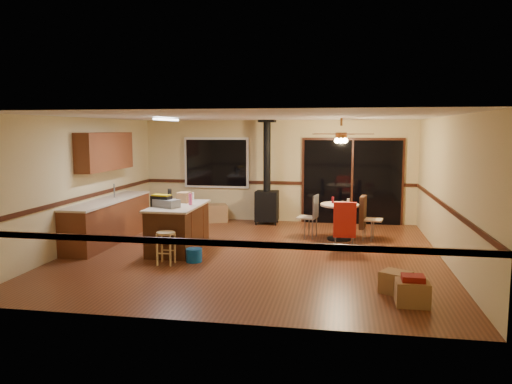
% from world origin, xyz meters
% --- Properties ---
extents(floor, '(7.00, 7.00, 0.00)m').
position_xyz_m(floor, '(0.00, 0.00, 0.00)').
color(floor, '#5C2E19').
rests_on(floor, ground).
extents(ceiling, '(7.00, 7.00, 0.00)m').
position_xyz_m(ceiling, '(0.00, 0.00, 2.60)').
color(ceiling, silver).
rests_on(ceiling, ground).
extents(wall_back, '(7.00, 0.00, 7.00)m').
position_xyz_m(wall_back, '(0.00, 3.50, 1.30)').
color(wall_back, '#CBB881').
rests_on(wall_back, ground).
extents(wall_front, '(7.00, 0.00, 7.00)m').
position_xyz_m(wall_front, '(0.00, -3.50, 1.30)').
color(wall_front, '#CBB881').
rests_on(wall_front, ground).
extents(wall_left, '(0.00, 7.00, 7.00)m').
position_xyz_m(wall_left, '(-3.50, 0.00, 1.30)').
color(wall_left, '#CBB881').
rests_on(wall_left, ground).
extents(wall_right, '(0.00, 7.00, 7.00)m').
position_xyz_m(wall_right, '(3.50, 0.00, 1.30)').
color(wall_right, '#CBB881').
rests_on(wall_right, ground).
extents(chair_rail, '(7.00, 7.00, 0.08)m').
position_xyz_m(chair_rail, '(0.00, 0.00, 1.00)').
color(chair_rail, '#37180D').
rests_on(chair_rail, ground).
extents(window, '(1.72, 0.10, 1.32)m').
position_xyz_m(window, '(-1.60, 3.45, 1.50)').
color(window, black).
rests_on(window, ground).
extents(sliding_door, '(2.52, 0.10, 2.10)m').
position_xyz_m(sliding_door, '(1.90, 3.45, 1.05)').
color(sliding_door, black).
rests_on(sliding_door, ground).
extents(lower_cabinets, '(0.60, 3.00, 0.86)m').
position_xyz_m(lower_cabinets, '(-3.20, 0.50, 0.43)').
color(lower_cabinets, brown).
rests_on(lower_cabinets, ground).
extents(countertop, '(0.64, 3.04, 0.04)m').
position_xyz_m(countertop, '(-3.20, 0.50, 0.88)').
color(countertop, beige).
rests_on(countertop, lower_cabinets).
extents(upper_cabinets, '(0.35, 2.00, 0.80)m').
position_xyz_m(upper_cabinets, '(-3.33, 0.70, 1.90)').
color(upper_cabinets, brown).
rests_on(upper_cabinets, ground).
extents(kitchen_island, '(0.88, 1.68, 0.90)m').
position_xyz_m(kitchen_island, '(-1.50, 0.00, 0.45)').
color(kitchen_island, '#402010').
rests_on(kitchen_island, ground).
extents(wood_stove, '(0.55, 0.50, 2.52)m').
position_xyz_m(wood_stove, '(-0.20, 3.05, 0.73)').
color(wood_stove, black).
rests_on(wood_stove, ground).
extents(ceiling_fan, '(0.24, 0.24, 0.55)m').
position_xyz_m(ceiling_fan, '(1.61, 1.50, 2.21)').
color(ceiling_fan, brown).
rests_on(ceiling_fan, ceiling).
extents(fluorescent_strip, '(0.10, 1.20, 0.04)m').
position_xyz_m(fluorescent_strip, '(-1.80, 0.30, 2.56)').
color(fluorescent_strip, white).
rests_on(fluorescent_strip, ceiling).
extents(toolbox_grey, '(0.55, 0.43, 0.15)m').
position_xyz_m(toolbox_grey, '(-1.62, -0.31, 0.97)').
color(toolbox_grey, slate).
rests_on(toolbox_grey, kitchen_island).
extents(toolbox_black, '(0.41, 0.27, 0.21)m').
position_xyz_m(toolbox_black, '(-1.73, -0.27, 1.00)').
color(toolbox_black, black).
rests_on(toolbox_black, kitchen_island).
extents(toolbox_yellow_lid, '(0.37, 0.24, 0.03)m').
position_xyz_m(toolbox_yellow_lid, '(-1.73, -0.27, 1.12)').
color(toolbox_yellow_lid, gold).
rests_on(toolbox_yellow_lid, toolbox_black).
extents(box_on_island, '(0.24, 0.32, 0.20)m').
position_xyz_m(box_on_island, '(-1.49, 0.37, 1.00)').
color(box_on_island, olive).
rests_on(box_on_island, kitchen_island).
extents(bottle_dark, '(0.08, 0.08, 0.28)m').
position_xyz_m(bottle_dark, '(-1.75, 0.25, 1.04)').
color(bottle_dark, black).
rests_on(bottle_dark, kitchen_island).
extents(bottle_pink, '(0.09, 0.09, 0.22)m').
position_xyz_m(bottle_pink, '(-1.25, 0.04, 1.01)').
color(bottle_pink, '#D84C8C').
rests_on(bottle_pink, kitchen_island).
extents(bottle_white, '(0.06, 0.06, 0.17)m').
position_xyz_m(bottle_white, '(-1.41, 0.72, 0.98)').
color(bottle_white, white).
rests_on(bottle_white, kitchen_island).
extents(bar_stool, '(0.35, 0.35, 0.58)m').
position_xyz_m(bar_stool, '(-1.38, -1.03, 0.29)').
color(bar_stool, tan).
rests_on(bar_stool, floor).
extents(blue_bucket, '(0.37, 0.37, 0.24)m').
position_xyz_m(blue_bucket, '(-0.94, -0.79, 0.12)').
color(blue_bucket, '#0C52AF').
rests_on(blue_bucket, floor).
extents(dining_table, '(0.82, 0.82, 0.78)m').
position_xyz_m(dining_table, '(1.61, 1.50, 0.53)').
color(dining_table, black).
rests_on(dining_table, ground).
extents(glass_red, '(0.07, 0.07, 0.14)m').
position_xyz_m(glass_red, '(1.46, 1.60, 0.85)').
color(glass_red, '#590C14').
rests_on(glass_red, dining_table).
extents(glass_cream, '(0.06, 0.06, 0.13)m').
position_xyz_m(glass_cream, '(1.79, 1.45, 0.85)').
color(glass_cream, beige).
rests_on(glass_cream, dining_table).
extents(chair_left, '(0.48, 0.48, 0.51)m').
position_xyz_m(chair_left, '(1.02, 1.57, 0.59)').
color(chair_left, tan).
rests_on(chair_left, ground).
extents(chair_near, '(0.44, 0.47, 0.70)m').
position_xyz_m(chair_near, '(1.72, 0.61, 0.60)').
color(chair_near, tan).
rests_on(chair_near, ground).
extents(chair_right, '(0.53, 0.49, 0.70)m').
position_xyz_m(chair_right, '(2.13, 1.58, 0.60)').
color(chair_right, tan).
rests_on(chair_right, ground).
extents(box_under_window, '(0.69, 0.63, 0.45)m').
position_xyz_m(box_under_window, '(-1.54, 3.10, 0.22)').
color(box_under_window, olive).
rests_on(box_under_window, floor).
extents(box_corner_a, '(0.44, 0.37, 0.34)m').
position_xyz_m(box_corner_a, '(2.62, -2.44, 0.17)').
color(box_corner_a, olive).
rests_on(box_corner_a, floor).
extents(box_corner_b, '(0.51, 0.49, 0.32)m').
position_xyz_m(box_corner_b, '(2.45, -1.96, 0.16)').
color(box_corner_b, olive).
rests_on(box_corner_b, floor).
extents(box_small_red, '(0.30, 0.25, 0.08)m').
position_xyz_m(box_small_red, '(2.62, -2.44, 0.37)').
color(box_small_red, maroon).
rests_on(box_small_red, box_corner_a).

